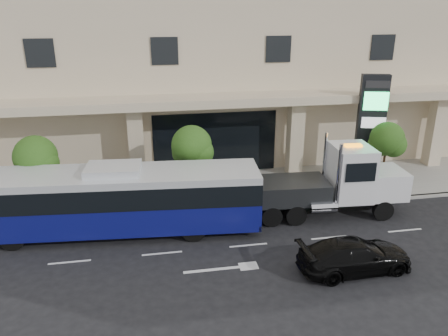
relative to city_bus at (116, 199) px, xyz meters
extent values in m
plane|color=black|center=(6.00, -0.91, -1.78)|extent=(120.00, 120.00, 0.00)
cube|color=gray|center=(6.00, 4.09, -1.70)|extent=(120.00, 6.00, 0.15)
cube|color=gray|center=(6.00, 1.09, -1.70)|extent=(120.00, 0.30, 0.15)
cube|color=#C7B695|center=(6.00, 14.59, 8.22)|extent=(60.00, 15.00, 20.00)
cube|color=#C7B695|center=(6.00, 5.89, 3.42)|extent=(60.00, 2.80, 0.50)
cube|color=black|center=(6.00, 7.06, 0.37)|extent=(8.00, 0.12, 4.00)
cube|color=#C7B695|center=(1.00, 5.89, 0.82)|extent=(0.90, 0.90, 4.90)
cube|color=#C7B695|center=(11.00, 5.89, 0.82)|extent=(0.90, 0.90, 4.90)
cube|color=#C7B695|center=(21.00, 5.89, 0.82)|extent=(0.90, 0.90, 4.90)
cylinder|color=#422B19|center=(-4.00, 2.69, -0.23)|extent=(0.14, 0.14, 2.80)
sphere|color=#264814|center=(-4.00, 2.69, 1.49)|extent=(2.20, 2.20, 2.20)
sphere|color=#264814|center=(-3.65, 2.49, 1.17)|extent=(1.65, 1.65, 1.65)
sphere|color=#264814|center=(-4.30, 2.89, 1.09)|extent=(1.54, 1.54, 1.54)
cylinder|color=#422B19|center=(4.00, 2.69, -0.16)|extent=(0.14, 0.14, 2.94)
sphere|color=#264814|center=(4.00, 2.69, 1.65)|extent=(2.20, 2.20, 2.20)
sphere|color=#264814|center=(4.35, 2.49, 1.31)|extent=(1.65, 1.65, 1.65)
sphere|color=#264814|center=(3.70, 2.89, 1.23)|extent=(1.54, 1.54, 1.54)
cylinder|color=#422B19|center=(15.50, 2.69, -0.26)|extent=(0.14, 0.14, 2.73)
sphere|color=#264814|center=(15.50, 2.69, 1.42)|extent=(2.00, 2.00, 2.00)
sphere|color=#264814|center=(15.85, 2.49, 1.10)|extent=(1.50, 1.50, 1.50)
sphere|color=#264814|center=(15.20, 2.89, 1.03)|extent=(1.40, 1.40, 1.40)
cylinder|color=black|center=(-4.66, -0.81, -1.20)|extent=(1.17, 0.44, 1.14)
cylinder|color=black|center=(-4.45, 1.58, -1.20)|extent=(1.17, 0.44, 1.14)
cylinder|color=black|center=(3.56, -1.51, -1.20)|extent=(1.17, 0.44, 1.14)
cylinder|color=black|center=(3.76, 0.89, -1.20)|extent=(1.17, 0.44, 1.14)
cube|color=#0D1060|center=(0.01, 0.00, -0.69)|extent=(13.92, 4.00, 1.37)
cube|color=black|center=(0.01, 0.00, 0.51)|extent=(13.93, 4.05, 1.03)
cube|color=silver|center=(0.01, 0.00, 1.20)|extent=(13.92, 4.00, 0.34)
cube|color=silver|center=(0.01, 0.00, 1.54)|extent=(2.66, 2.04, 0.34)
cube|color=#2D3033|center=(6.80, -0.57, -1.26)|extent=(0.38, 2.86, 0.34)
cube|color=#2D3033|center=(10.79, 0.06, -1.01)|extent=(8.23, 1.49, 0.39)
cube|color=white|center=(13.91, -0.14, -0.09)|extent=(2.07, 2.34, 1.45)
cube|color=silver|center=(14.87, -0.20, -0.09)|extent=(0.21, 1.93, 1.16)
cube|color=white|center=(11.99, -0.02, 0.58)|extent=(2.08, 2.53, 2.79)
cube|color=black|center=(12.90, -0.08, 1.02)|extent=(0.24, 2.12, 1.16)
cylinder|color=silver|center=(10.86, -1.01, 0.83)|extent=(0.18, 0.18, 3.28)
cylinder|color=silver|center=(11.00, 1.11, 0.83)|extent=(0.18, 0.18, 3.28)
cube|color=#2D3033|center=(8.72, 0.20, -0.28)|extent=(4.19, 2.57, 1.06)
cube|color=#2D3033|center=(6.41, 0.35, -0.86)|extent=(1.56, 0.37, 0.21)
cube|color=#2D3033|center=(5.83, 0.38, -1.25)|extent=(0.35, 1.75, 0.17)
cube|color=orange|center=(11.99, -0.02, 2.03)|extent=(0.89, 0.39, 0.13)
cylinder|color=black|center=(13.46, -1.13, -1.25)|extent=(1.08, 0.38, 1.06)
cylinder|color=black|center=(13.59, 0.89, -1.25)|extent=(1.08, 0.38, 1.06)
cylinder|color=black|center=(8.85, -0.83, -1.25)|extent=(1.08, 0.38, 1.06)
cylinder|color=black|center=(8.98, 1.19, -1.25)|extent=(1.08, 0.38, 1.06)
cylinder|color=black|center=(7.60, -0.74, -1.25)|extent=(1.08, 0.38, 1.06)
cylinder|color=black|center=(7.73, 1.28, -1.25)|extent=(1.08, 0.38, 1.06)
imported|color=black|center=(9.90, -5.18, -1.07)|extent=(4.92, 2.19, 1.40)
cube|color=black|center=(15.19, 4.18, 1.66)|extent=(1.73, 0.97, 6.58)
cube|color=#24DB6D|center=(15.19, 3.88, 3.42)|extent=(1.39, 0.44, 1.10)
cube|color=silver|center=(15.19, 3.88, 2.10)|extent=(1.39, 0.44, 0.66)
cube|color=#262628|center=(15.19, 3.88, 4.40)|extent=(1.39, 0.44, 0.44)
camera|label=1|loc=(1.67, -19.75, 8.65)|focal=35.00mm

